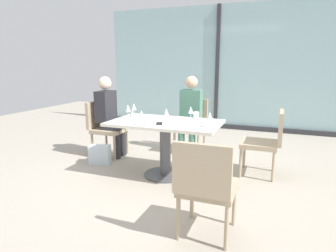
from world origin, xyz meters
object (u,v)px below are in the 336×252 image
at_px(wine_glass_3, 166,112).
at_px(handbag_0, 100,155).
at_px(person_far_left, 109,113).
at_px(wine_glass_2, 132,114).
at_px(chair_far_left, 104,125).
at_px(cell_phone_on_table, 159,124).
at_px(person_near_window, 190,111).
at_px(coffee_cup, 196,115).
at_px(wine_glass_6, 134,107).
at_px(chair_near_window, 192,122).
at_px(wine_glass_0, 210,116).
at_px(wine_glass_1, 128,108).
at_px(wine_glass_4, 191,110).
at_px(wine_glass_5, 141,114).
at_px(dining_table_main, 165,135).
at_px(chair_far_right, 267,139).
at_px(chair_front_right, 206,183).

distance_m(wine_glass_3, handbag_0, 1.33).
xyz_separation_m(person_far_left, wine_glass_2, (0.84, -0.82, 0.16)).
relative_size(chair_far_left, cell_phone_on_table, 6.04).
height_order(person_near_window, wine_glass_3, person_near_window).
distance_m(person_near_window, coffee_cup, 0.83).
distance_m(chair_far_left, wine_glass_6, 0.82).
bearing_deg(chair_near_window, wine_glass_3, -87.99).
height_order(chair_far_left, wine_glass_0, wine_glass_0).
bearing_deg(cell_phone_on_table, wine_glass_6, 125.09).
height_order(chair_near_window, coffee_cup, chair_near_window).
bearing_deg(wine_glass_1, wine_glass_6, 87.59).
distance_m(wine_glass_1, coffee_cup, 0.92).
relative_size(wine_glass_1, handbag_0, 0.62).
distance_m(chair_near_window, cell_phone_on_table, 1.40).
relative_size(wine_glass_4, wine_glass_5, 1.00).
distance_m(wine_glass_4, coffee_cup, 0.17).
xyz_separation_m(wine_glass_0, handbag_0, (-1.67, 0.22, -0.72)).
xyz_separation_m(person_far_left, wine_glass_5, (0.95, -0.80, 0.16)).
relative_size(person_near_window, wine_glass_2, 6.81).
bearing_deg(wine_glass_6, dining_table_main, -19.91).
bearing_deg(handbag_0, wine_glass_4, -12.76).
bearing_deg(wine_glass_4, wine_glass_0, -46.09).
relative_size(dining_table_main, person_far_left, 1.11).
height_order(person_far_left, wine_glass_2, person_far_left).
relative_size(chair_far_left, wine_glass_6, 4.70).
bearing_deg(wine_glass_4, chair_far_right, 16.42).
distance_m(chair_far_right, wine_glass_4, 1.06).
height_order(wine_glass_0, wine_glass_2, same).
bearing_deg(wine_glass_6, wine_glass_4, -0.23).
xyz_separation_m(chair_near_window, wine_glass_3, (0.05, -1.30, 0.37)).
distance_m(person_near_window, wine_glass_5, 1.45).
distance_m(chair_near_window, wine_glass_1, 1.35).
distance_m(chair_near_window, person_near_window, 0.23).
height_order(wine_glass_6, cell_phone_on_table, wine_glass_6).
bearing_deg(wine_glass_1, wine_glass_5, -43.81).
bearing_deg(wine_glass_5, wine_glass_1, 136.19).
bearing_deg(wine_glass_0, person_near_window, 115.94).
xyz_separation_m(chair_front_right, wine_glass_1, (-1.39, 1.25, 0.37)).
distance_m(chair_near_window, wine_glass_5, 1.59).
xyz_separation_m(chair_front_right, coffee_cup, (-0.52, 1.55, 0.28)).
height_order(chair_near_window, person_near_window, person_near_window).
relative_size(chair_far_left, wine_glass_5, 4.70).
bearing_deg(dining_table_main, chair_far_left, 158.86).
height_order(wine_glass_0, cell_phone_on_table, wine_glass_0).
height_order(person_far_left, wine_glass_4, person_far_left).
bearing_deg(handbag_0, person_far_left, 80.67).
relative_size(chair_far_right, cell_phone_on_table, 6.04).
distance_m(chair_far_left, coffee_cup, 1.58).
bearing_deg(coffee_cup, wine_glass_3, -122.23).
bearing_deg(chair_front_right, chair_far_right, 76.63).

